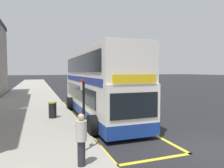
{
  "coord_description": "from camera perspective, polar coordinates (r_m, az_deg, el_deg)",
  "views": [
    {
      "loc": [
        -6.28,
        -6.22,
        3.04
      ],
      "look_at": [
        -1.63,
        6.67,
        2.2
      ],
      "focal_mm": 33.71,
      "sensor_mm": 36.0,
      "label": 1
    }
  ],
  "objects": [
    {
      "name": "double_decker_bus",
      "position": [
        13.91,
        -3.83,
        -0.5
      ],
      "size": [
        3.22,
        11.05,
        4.4
      ],
      "color": "white",
      "rests_on": "ground"
    },
    {
      "name": "pedestrian_waiting_near_sign",
      "position": [
        6.66,
        -8.32,
        -14.23
      ],
      "size": [
        0.34,
        0.34,
        1.62
      ],
      "color": "#26262D",
      "rests_on": "pavement_near"
    },
    {
      "name": "ground_plane",
      "position": [
        38.86,
        -10.46,
        -1.01
      ],
      "size": [
        260.0,
        260.0,
        0.0
      ],
      "primitive_type": "plane",
      "color": "black"
    },
    {
      "name": "bus_bay_markings",
      "position": [
        14.24,
        -3.89,
        -8.79
      ],
      "size": [
        3.06,
        14.67,
        0.01
      ],
      "color": "yellow",
      "rests_on": "ground"
    },
    {
      "name": "parked_car_white_behind",
      "position": [
        39.79,
        -6.99,
        0.28
      ],
      "size": [
        2.09,
        4.2,
        1.62
      ],
      "rotation": [
        0.0,
        0.0,
        0.01
      ],
      "color": "silver",
      "rests_on": "ground"
    },
    {
      "name": "parked_car_white_kerbside",
      "position": [
        49.2,
        -9.43,
        0.88
      ],
      "size": [
        2.09,
        4.2,
        1.62
      ],
      "rotation": [
        0.0,
        0.0,
        3.17
      ],
      "color": "silver",
      "rests_on": "ground"
    },
    {
      "name": "litter_bin",
      "position": [
        13.63,
        -15.82,
        -6.74
      ],
      "size": [
        0.5,
        0.5,
        1.0
      ],
      "color": "black",
      "rests_on": "pavement_near"
    },
    {
      "name": "pavement_near",
      "position": [
        38.35,
        -20.84,
        -1.14
      ],
      "size": [
        6.0,
        76.0,
        0.14
      ],
      "primitive_type": "cube",
      "color": "gray",
      "rests_on": "ground"
    },
    {
      "name": "parked_car_teal_across",
      "position": [
        27.11,
        4.45,
        -1.22
      ],
      "size": [
        2.09,
        4.2,
        1.62
      ],
      "rotation": [
        0.0,
        0.0,
        3.17
      ],
      "color": "#196066",
      "rests_on": "ground"
    },
    {
      "name": "bus_stop_sign",
      "position": [
        7.76,
        -7.79,
        -6.62
      ],
      "size": [
        0.09,
        0.51,
        2.59
      ],
      "color": "black",
      "rests_on": "pavement_near"
    },
    {
      "name": "parked_car_silver_ahead",
      "position": [
        55.52,
        -8.23,
        1.19
      ],
      "size": [
        2.09,
        4.2,
        1.62
      ],
      "rotation": [
        0.0,
        0.0,
        -0.03
      ],
      "color": "#B2B5BA",
      "rests_on": "ground"
    }
  ]
}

